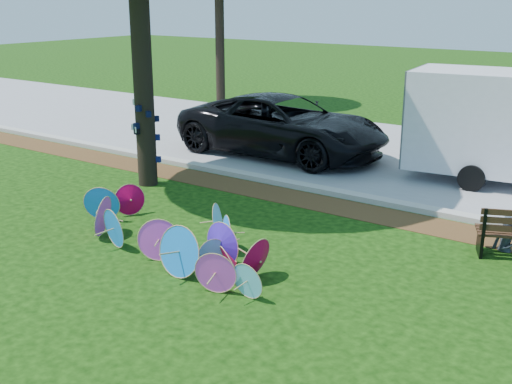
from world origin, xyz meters
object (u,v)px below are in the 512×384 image
parasol_pile (177,236)px  black_van (283,126)px  cargo_trailer (485,120)px  person_left (509,218)px

parasol_pile → black_van: (-2.42, 7.03, 0.46)m
black_van → parasol_pile: bearing=-160.8°
cargo_trailer → person_left: cargo_trailer is taller
black_van → person_left: black_van is taller
parasol_pile → black_van: 7.45m
parasol_pile → person_left: size_ratio=4.14×
parasol_pile → person_left: person_left is taller
cargo_trailer → person_left: 4.61m
cargo_trailer → person_left: (1.71, -4.20, -0.84)m
black_van → cargo_trailer: size_ratio=1.80×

